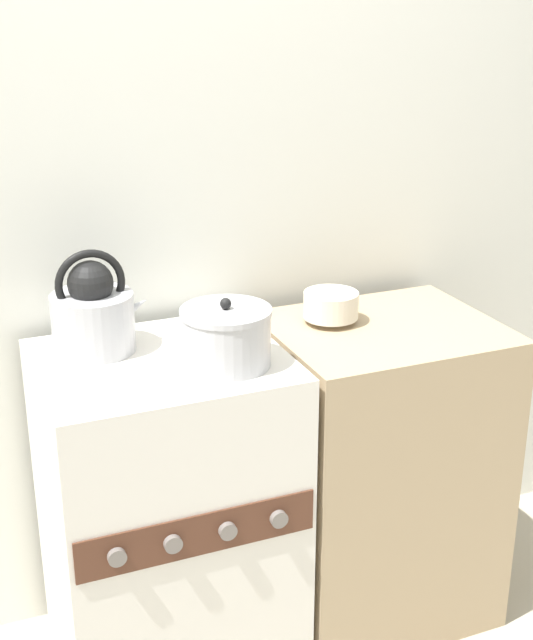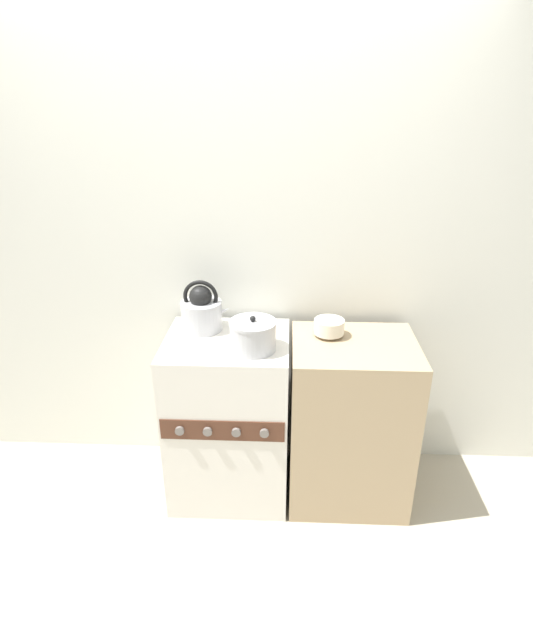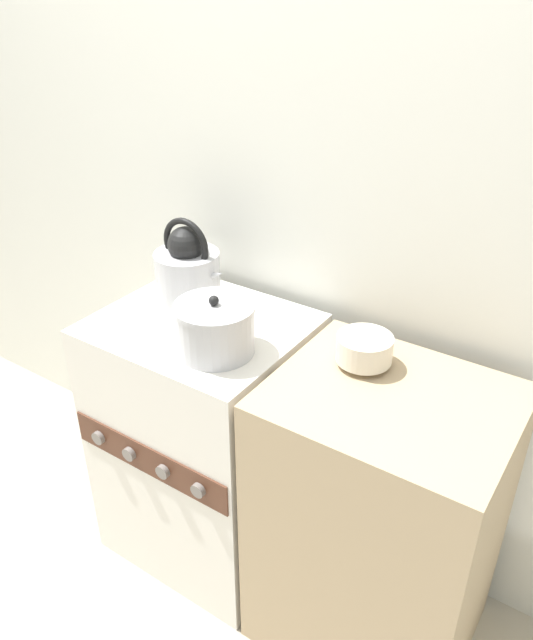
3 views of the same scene
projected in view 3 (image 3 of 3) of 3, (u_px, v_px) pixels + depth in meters
ground_plane at (164, 584)px, 2.15m from camera, size 12.00×12.00×0.00m
wall_back at (262, 187)px, 1.97m from camera, size 7.00×0.06×2.50m
stove at (207, 439)px, 2.12m from camera, size 0.62×0.56×0.92m
counter at (377, 523)px, 1.81m from camera, size 0.62×0.52×0.91m
kettle at (188, 268)px, 1.99m from camera, size 0.26×0.21×0.27m
cooking_pot at (215, 328)px, 1.72m from camera, size 0.23×0.23×0.17m
enamel_bowl at (364, 349)px, 1.68m from camera, size 0.15×0.15×0.09m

